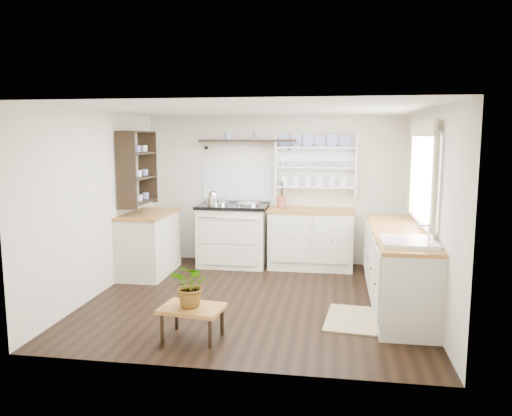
{
  "coord_description": "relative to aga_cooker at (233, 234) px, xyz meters",
  "views": [
    {
      "loc": [
        0.92,
        -5.85,
        2.0
      ],
      "look_at": [
        -0.03,
        0.25,
        1.1
      ],
      "focal_mm": 35.0,
      "sensor_mm": 36.0,
      "label": 1
    }
  ],
  "objects": [
    {
      "name": "wall_right",
      "position": [
        2.59,
        -1.57,
        0.67
      ],
      "size": [
        0.02,
        3.8,
        2.3
      ],
      "primitive_type": "cube",
      "color": "beige",
      "rests_on": "ground"
    },
    {
      "name": "utensil_crock",
      "position": [
        0.73,
        0.11,
        0.51
      ],
      "size": [
        0.14,
        0.14,
        0.16
      ],
      "primitive_type": "cylinder",
      "color": "#A2533B",
      "rests_on": "back_cabinets"
    },
    {
      "name": "ceiling",
      "position": [
        0.59,
        -1.57,
        1.82
      ],
      "size": [
        4.0,
        3.8,
        0.01
      ],
      "primitive_type": "cube",
      "color": "white",
      "rests_on": "wall_back"
    },
    {
      "name": "aga_cooker",
      "position": [
        0.0,
        0.0,
        0.0
      ],
      "size": [
        1.06,
        0.74,
        0.98
      ],
      "color": "silver",
      "rests_on": "floor"
    },
    {
      "name": "plate_rack",
      "position": [
        1.24,
        0.29,
        1.07
      ],
      "size": [
        1.2,
        0.22,
        0.9
      ],
      "color": "white",
      "rests_on": "wall_back"
    },
    {
      "name": "wall_back",
      "position": [
        0.59,
        0.33,
        0.67
      ],
      "size": [
        4.0,
        0.02,
        2.3
      ],
      "primitive_type": "cube",
      "color": "beige",
      "rests_on": "ground"
    },
    {
      "name": "window",
      "position": [
        2.54,
        -1.42,
        1.08
      ],
      "size": [
        0.08,
        1.55,
        1.22
      ],
      "color": "white",
      "rests_on": "wall_right"
    },
    {
      "name": "back_cabinets",
      "position": [
        1.19,
        0.03,
        -0.02
      ],
      "size": [
        1.27,
        0.63,
        0.9
      ],
      "color": "beige",
      "rests_on": "floor"
    },
    {
      "name": "left_cabinets",
      "position": [
        -1.11,
        -0.67,
        -0.02
      ],
      "size": [
        0.62,
        1.13,
        0.9
      ],
      "color": "beige",
      "rests_on": "floor"
    },
    {
      "name": "floor",
      "position": [
        0.59,
        -1.57,
        -0.48
      ],
      "size": [
        4.0,
        3.8,
        0.01
      ],
      "primitive_type": "cube",
      "color": "black",
      "rests_on": "ground"
    },
    {
      "name": "wall_left",
      "position": [
        -1.41,
        -1.57,
        0.67
      ],
      "size": [
        0.02,
        3.8,
        2.3
      ],
      "primitive_type": "cube",
      "color": "beige",
      "rests_on": "ground"
    },
    {
      "name": "center_table",
      "position": [
        0.16,
        -2.85,
        -0.2
      ],
      "size": [
        0.65,
        0.5,
        0.33
      ],
      "rotation": [
        0.0,
        0.0,
        -0.13
      ],
      "color": "brown",
      "rests_on": "floor"
    },
    {
      "name": "potted_plant",
      "position": [
        0.16,
        -2.85,
        0.06
      ],
      "size": [
        0.49,
        0.46,
        0.43
      ],
      "primitive_type": "imported",
      "rotation": [
        0.0,
        0.0,
        -0.4
      ],
      "color": "#3F7233",
      "rests_on": "center_table"
    },
    {
      "name": "left_shelving",
      "position": [
        -1.25,
        -0.67,
        1.07
      ],
      "size": [
        0.28,
        0.8,
        1.05
      ],
      "primitive_type": "cube",
      "color": "black",
      "rests_on": "wall_left"
    },
    {
      "name": "belfast_sink",
      "position": [
        2.29,
        -2.22,
        0.32
      ],
      "size": [
        0.55,
        0.6,
        0.45
      ],
      "color": "white",
      "rests_on": "right_cabinets"
    },
    {
      "name": "right_cabinets",
      "position": [
        2.29,
        -1.47,
        -0.02
      ],
      "size": [
        0.62,
        2.43,
        0.9
      ],
      "color": "beige",
      "rests_on": "floor"
    },
    {
      "name": "kettle",
      "position": [
        -0.28,
        -0.12,
        0.56
      ],
      "size": [
        0.19,
        0.19,
        0.24
      ],
      "primitive_type": null,
      "color": "silver",
      "rests_on": "aga_cooker"
    },
    {
      "name": "floor_rug",
      "position": [
        1.75,
        -2.09,
        -0.48
      ],
      "size": [
        0.64,
        0.9,
        0.02
      ],
      "primitive_type": "cube",
      "rotation": [
        0.0,
        0.0,
        -0.1
      ],
      "color": "#8D8052",
      "rests_on": "floor"
    },
    {
      "name": "high_shelf",
      "position": [
        0.19,
        0.21,
        1.42
      ],
      "size": [
        1.5,
        0.29,
        0.16
      ],
      "color": "black",
      "rests_on": "wall_back"
    }
  ]
}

